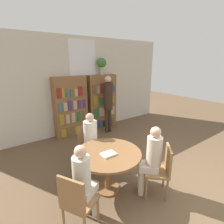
{
  "coord_description": "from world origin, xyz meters",
  "views": [
    {
      "loc": [
        -2.6,
        -1.22,
        2.26
      ],
      "look_at": [
        -0.15,
        2.14,
        1.05
      ],
      "focal_mm": 28.0,
      "sensor_mm": 36.0,
      "label": 1
    }
  ],
  "objects_px": {
    "flower_vase": "(102,64)",
    "seated_reader_back": "(84,180)",
    "bookshelf_left": "(71,107)",
    "librarian_standing": "(108,99)",
    "chair_near_camera": "(77,201)",
    "chair_far_side": "(161,168)",
    "bookshelf_right": "(102,102)",
    "seated_reader_right": "(151,157)",
    "seated_reader_left": "(91,138)",
    "chair_left_side": "(88,144)",
    "reading_table": "(108,159)"
  },
  "relations": [
    {
      "from": "seated_reader_right",
      "to": "seated_reader_back",
      "type": "height_order",
      "value": "seated_reader_right"
    },
    {
      "from": "bookshelf_right",
      "to": "seated_reader_left",
      "type": "relative_size",
      "value": 1.47
    },
    {
      "from": "chair_left_side",
      "to": "seated_reader_back",
      "type": "xyz_separation_m",
      "value": [
        -0.76,
        -1.27,
        0.19
      ]
    },
    {
      "from": "bookshelf_left",
      "to": "librarian_standing",
      "type": "relative_size",
      "value": 1.0
    },
    {
      "from": "flower_vase",
      "to": "chair_far_side",
      "type": "distance_m",
      "value": 3.87
    },
    {
      "from": "seated_reader_right",
      "to": "bookshelf_right",
      "type": "bearing_deg",
      "value": 24.27
    },
    {
      "from": "chair_left_side",
      "to": "chair_far_side",
      "type": "bearing_deg",
      "value": 117.0
    },
    {
      "from": "chair_far_side",
      "to": "seated_reader_left",
      "type": "bearing_deg",
      "value": 66.11
    },
    {
      "from": "chair_near_camera",
      "to": "librarian_standing",
      "type": "bearing_deg",
      "value": 109.48
    },
    {
      "from": "chair_far_side",
      "to": "bookshelf_left",
      "type": "bearing_deg",
      "value": 46.01
    },
    {
      "from": "bookshelf_right",
      "to": "chair_far_side",
      "type": "xyz_separation_m",
      "value": [
        -0.96,
        -3.34,
        -0.4
      ]
    },
    {
      "from": "bookshelf_left",
      "to": "chair_left_side",
      "type": "relative_size",
      "value": 2.02
    },
    {
      "from": "librarian_standing",
      "to": "bookshelf_right",
      "type": "bearing_deg",
      "value": 80.91
    },
    {
      "from": "chair_far_side",
      "to": "bookshelf_right",
      "type": "bearing_deg",
      "value": 27.01
    },
    {
      "from": "chair_near_camera",
      "to": "librarian_standing",
      "type": "height_order",
      "value": "librarian_standing"
    },
    {
      "from": "chair_near_camera",
      "to": "chair_far_side",
      "type": "distance_m",
      "value": 1.49
    },
    {
      "from": "bookshelf_right",
      "to": "seated_reader_left",
      "type": "xyz_separation_m",
      "value": [
        -1.54,
        -1.98,
        -0.19
      ]
    },
    {
      "from": "seated_reader_back",
      "to": "librarian_standing",
      "type": "xyz_separation_m",
      "value": [
        2.19,
        2.57,
        0.43
      ]
    },
    {
      "from": "flower_vase",
      "to": "seated_reader_back",
      "type": "relative_size",
      "value": 0.43
    },
    {
      "from": "chair_near_camera",
      "to": "seated_reader_back",
      "type": "relative_size",
      "value": 0.73
    },
    {
      "from": "seated_reader_right",
      "to": "bookshelf_left",
      "type": "bearing_deg",
      "value": 43.75
    },
    {
      "from": "flower_vase",
      "to": "seated_reader_left",
      "type": "bearing_deg",
      "value": -128.35
    },
    {
      "from": "chair_left_side",
      "to": "chair_far_side",
      "type": "height_order",
      "value": "same"
    },
    {
      "from": "bookshelf_right",
      "to": "seated_reader_right",
      "type": "relative_size",
      "value": 1.46
    },
    {
      "from": "bookshelf_left",
      "to": "chair_far_side",
      "type": "bearing_deg",
      "value": -87.02
    },
    {
      "from": "bookshelf_left",
      "to": "seated_reader_right",
      "type": "xyz_separation_m",
      "value": [
        0.04,
        -3.22,
        -0.2
      ]
    },
    {
      "from": "seated_reader_left",
      "to": "seated_reader_back",
      "type": "bearing_deg",
      "value": 63.15
    },
    {
      "from": "seated_reader_left",
      "to": "chair_far_side",
      "type": "bearing_deg",
      "value": 120.11
    },
    {
      "from": "reading_table",
      "to": "seated_reader_left",
      "type": "distance_m",
      "value": 0.75
    },
    {
      "from": "bookshelf_right",
      "to": "librarian_standing",
      "type": "relative_size",
      "value": 1.0
    },
    {
      "from": "chair_near_camera",
      "to": "chair_left_side",
      "type": "relative_size",
      "value": 1.0
    },
    {
      "from": "chair_left_side",
      "to": "flower_vase",
      "type": "bearing_deg",
      "value": -123.54
    },
    {
      "from": "reading_table",
      "to": "chair_far_side",
      "type": "distance_m",
      "value": 0.93
    },
    {
      "from": "flower_vase",
      "to": "seated_reader_right",
      "type": "bearing_deg",
      "value": -109.17
    },
    {
      "from": "bookshelf_left",
      "to": "seated_reader_left",
      "type": "distance_m",
      "value": 2.03
    },
    {
      "from": "bookshelf_right",
      "to": "reading_table",
      "type": "height_order",
      "value": "bookshelf_right"
    },
    {
      "from": "bookshelf_left",
      "to": "chair_far_side",
      "type": "relative_size",
      "value": 2.02
    },
    {
      "from": "reading_table",
      "to": "chair_left_side",
      "type": "xyz_separation_m",
      "value": [
        0.11,
        0.91,
        -0.11
      ]
    },
    {
      "from": "reading_table",
      "to": "seated_reader_left",
      "type": "height_order",
      "value": "seated_reader_left"
    },
    {
      "from": "flower_vase",
      "to": "chair_near_camera",
      "type": "bearing_deg",
      "value": -127.9
    },
    {
      "from": "bookshelf_right",
      "to": "chair_near_camera",
      "type": "height_order",
      "value": "bookshelf_right"
    },
    {
      "from": "seated_reader_left",
      "to": "seated_reader_back",
      "type": "distance_m",
      "value": 1.32
    },
    {
      "from": "flower_vase",
      "to": "seated_reader_right",
      "type": "distance_m",
      "value": 3.72
    },
    {
      "from": "chair_left_side",
      "to": "reading_table",
      "type": "bearing_deg",
      "value": 90.0
    },
    {
      "from": "chair_near_camera",
      "to": "flower_vase",
      "type": "bearing_deg",
      "value": 113.13
    },
    {
      "from": "flower_vase",
      "to": "chair_left_side",
      "type": "height_order",
      "value": "flower_vase"
    },
    {
      "from": "bookshelf_left",
      "to": "seated_reader_right",
      "type": "distance_m",
      "value": 3.22
    },
    {
      "from": "chair_near_camera",
      "to": "chair_far_side",
      "type": "height_order",
      "value": "same"
    },
    {
      "from": "bookshelf_right",
      "to": "flower_vase",
      "type": "height_order",
      "value": "flower_vase"
    },
    {
      "from": "bookshelf_left",
      "to": "chair_near_camera",
      "type": "height_order",
      "value": "bookshelf_left"
    }
  ]
}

